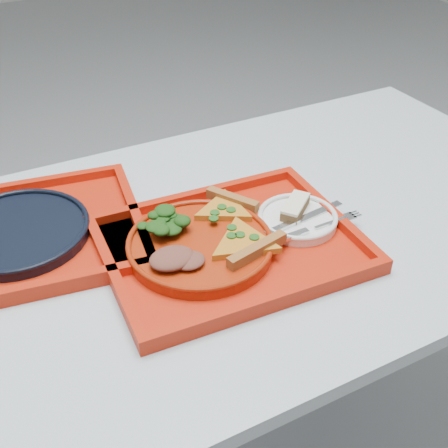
{
  "coord_description": "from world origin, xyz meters",
  "views": [
    {
      "loc": [
        -0.36,
        -0.77,
        1.39
      ],
      "look_at": [
        0.03,
        -0.02,
        0.78
      ],
      "focal_mm": 45.0,
      "sensor_mm": 36.0,
      "label": 1
    }
  ],
  "objects_px": {
    "navy_plate": "(18,233)",
    "dinner_plate": "(200,247)",
    "tray_far": "(20,239)",
    "dessert_bar": "(295,207)",
    "tray_main": "(230,247)"
  },
  "relations": [
    {
      "from": "dessert_bar",
      "to": "dinner_plate",
      "type": "bearing_deg",
      "value": 143.53
    },
    {
      "from": "navy_plate",
      "to": "dessert_bar",
      "type": "height_order",
      "value": "dessert_bar"
    },
    {
      "from": "tray_main",
      "to": "dinner_plate",
      "type": "bearing_deg",
      "value": 172.83
    },
    {
      "from": "dinner_plate",
      "to": "dessert_bar",
      "type": "xyz_separation_m",
      "value": [
        0.21,
        0.01,
        0.02
      ]
    },
    {
      "from": "tray_far",
      "to": "navy_plate",
      "type": "bearing_deg",
      "value": 0.0
    },
    {
      "from": "tray_main",
      "to": "navy_plate",
      "type": "height_order",
      "value": "navy_plate"
    },
    {
      "from": "navy_plate",
      "to": "dinner_plate",
      "type": "bearing_deg",
      "value": -34.67
    },
    {
      "from": "tray_far",
      "to": "dinner_plate",
      "type": "bearing_deg",
      "value": -26.27
    },
    {
      "from": "dinner_plate",
      "to": "navy_plate",
      "type": "relative_size",
      "value": 1.0
    },
    {
      "from": "tray_main",
      "to": "tray_far",
      "type": "xyz_separation_m",
      "value": [
        -0.33,
        0.2,
        0.0
      ]
    },
    {
      "from": "dinner_plate",
      "to": "dessert_bar",
      "type": "relative_size",
      "value": 3.05
    },
    {
      "from": "tray_main",
      "to": "dessert_bar",
      "type": "height_order",
      "value": "dessert_bar"
    },
    {
      "from": "dinner_plate",
      "to": "navy_plate",
      "type": "xyz_separation_m",
      "value": [
        -0.28,
        0.19,
        -0.0
      ]
    },
    {
      "from": "tray_far",
      "to": "navy_plate",
      "type": "relative_size",
      "value": 1.73
    },
    {
      "from": "tray_main",
      "to": "navy_plate",
      "type": "bearing_deg",
      "value": 151.85
    }
  ]
}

